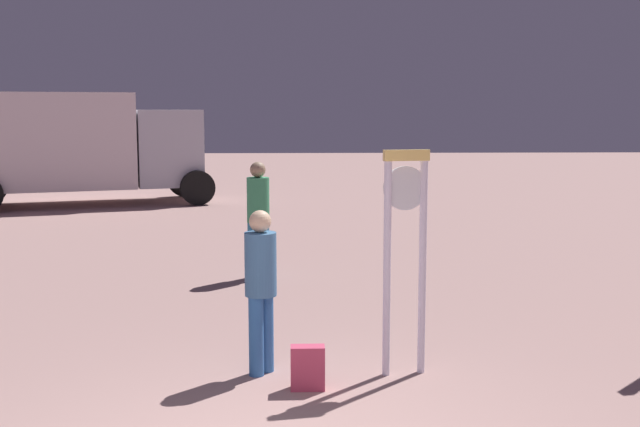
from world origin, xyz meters
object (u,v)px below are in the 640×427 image
Objects in this scene: backpack at (308,368)px; box_truck_near at (61,143)px; person_distant at (258,213)px; person_near_clock at (261,283)px; standing_clock at (405,238)px.

backpack is 0.05× the size of box_truck_near.
person_distant is 0.23× the size of box_truck_near.
box_truck_near is (-5.64, 13.45, 0.73)m from person_near_clock.
standing_clock is 0.29× the size of box_truck_near.
person_distant is (-0.20, 4.30, 0.09)m from person_near_clock.
person_near_clock is 3.92× the size of backpack.
backpack is at bearing -82.46° from person_distant.
standing_clock is at bearing -62.67° from box_truck_near.
person_distant is at bearing 92.68° from person_near_clock.
box_truck_near is (-6.98, 13.50, 0.30)m from standing_clock.
box_truck_near reaches higher than standing_clock.
person_near_clock is 0.91m from backpack.
standing_clock is 1.48m from backpack.
person_near_clock is 4.31m from person_distant.
backpack is (-0.91, -0.40, -1.10)m from standing_clock.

